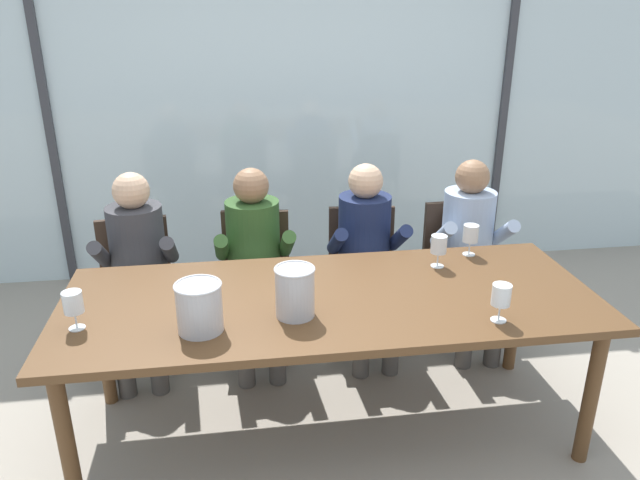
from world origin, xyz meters
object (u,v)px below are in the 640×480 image
at_px(chair_left_of_center, 256,271).
at_px(person_navy_polo, 367,249).
at_px(wine_glass_by_right_taster, 439,246).
at_px(person_charcoal_jacket, 138,262).
at_px(ice_bucket_secondary, 295,291).
at_px(chair_near_curtain, 137,280).
at_px(chair_center, 362,266).
at_px(ice_bucket_primary, 199,307).
at_px(dining_table, 330,309).
at_px(person_olive_shirt, 255,255).
at_px(person_pale_blue_shirt, 470,243).
at_px(wine_glass_center_pour, 471,235).
at_px(wine_glass_near_bucket, 73,304).
at_px(chair_right_of_center, 458,259).
at_px(wine_glass_by_left_taster, 501,297).

height_order(chair_left_of_center, person_navy_polo, person_navy_polo).
relative_size(person_navy_polo, wine_glass_by_right_taster, 6.83).
height_order(person_charcoal_jacket, ice_bucket_secondary, person_charcoal_jacket).
height_order(chair_near_curtain, chair_center, same).
distance_m(ice_bucket_primary, ice_bucket_secondary, 0.42).
distance_m(dining_table, person_olive_shirt, 0.84).
distance_m(person_pale_blue_shirt, wine_glass_by_right_taster, 0.68).
bearing_deg(wine_glass_center_pour, ice_bucket_primary, -156.59).
xyz_separation_m(chair_center, wine_glass_near_bucket, (-1.48, -1.05, 0.38)).
distance_m(chair_near_curtain, chair_center, 1.40).
xyz_separation_m(person_olive_shirt, person_pale_blue_shirt, (1.34, 0.00, 0.00)).
bearing_deg(wine_glass_by_right_taster, ice_bucket_primary, -157.82).
distance_m(wine_glass_near_bucket, wine_glass_center_pour, 2.04).
distance_m(dining_table, chair_right_of_center, 1.38).
relative_size(wine_glass_by_left_taster, wine_glass_center_pour, 1.00).
bearing_deg(wine_glass_center_pour, chair_left_of_center, 155.38).
bearing_deg(wine_glass_center_pour, person_olive_shirt, 161.78).
bearing_deg(person_olive_shirt, ice_bucket_secondary, -82.22).
xyz_separation_m(dining_table, person_navy_polo, (0.35, 0.77, -0.03)).
relative_size(dining_table, person_olive_shirt, 2.14).
bearing_deg(dining_table, chair_center, 68.56).
xyz_separation_m(ice_bucket_primary, wine_glass_center_pour, (1.44, 0.62, 0.01)).
bearing_deg(chair_right_of_center, person_charcoal_jacket, -178.45).
bearing_deg(person_navy_polo, person_pale_blue_shirt, -0.17).
xyz_separation_m(wine_glass_by_left_taster, wine_glass_near_bucket, (-1.82, 0.20, 0.00)).
height_order(person_olive_shirt, ice_bucket_primary, person_olive_shirt).
relative_size(chair_near_curtain, person_olive_shirt, 0.73).
bearing_deg(chair_center, person_charcoal_jacket, -169.19).
distance_m(chair_center, person_navy_polo, 0.21).
distance_m(chair_near_curtain, wine_glass_by_left_taster, 2.17).
bearing_deg(ice_bucket_secondary, chair_near_curtain, 129.26).
relative_size(chair_near_curtain, ice_bucket_primary, 3.96).
relative_size(person_charcoal_jacket, wine_glass_by_right_taster, 6.83).
relative_size(chair_near_curtain, chair_left_of_center, 1.00).
bearing_deg(dining_table, person_navy_polo, 65.76).
height_order(dining_table, chair_left_of_center, chair_left_of_center).
relative_size(dining_table, ice_bucket_primary, 11.60).
bearing_deg(chair_near_curtain, person_pale_blue_shirt, -9.44).
distance_m(chair_center, wine_glass_center_pour, 0.80).
bearing_deg(wine_glass_by_left_taster, chair_left_of_center, 128.92).
xyz_separation_m(chair_center, person_navy_polo, (-0.01, -0.13, 0.17)).
bearing_deg(chair_right_of_center, chair_center, 179.36).
bearing_deg(wine_glass_by_right_taster, person_charcoal_jacket, 162.43).
relative_size(person_charcoal_jacket, ice_bucket_primary, 5.42).
relative_size(dining_table, wine_glass_by_left_taster, 14.61).
bearing_deg(wine_glass_near_bucket, wine_glass_by_left_taster, -6.12).
distance_m(person_charcoal_jacket, wine_glass_near_bucket, 0.95).
bearing_deg(person_pale_blue_shirt, person_olive_shirt, -176.47).
relative_size(person_navy_polo, wine_glass_near_bucket, 6.83).
bearing_deg(wine_glass_by_left_taster, ice_bucket_secondary, 168.54).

